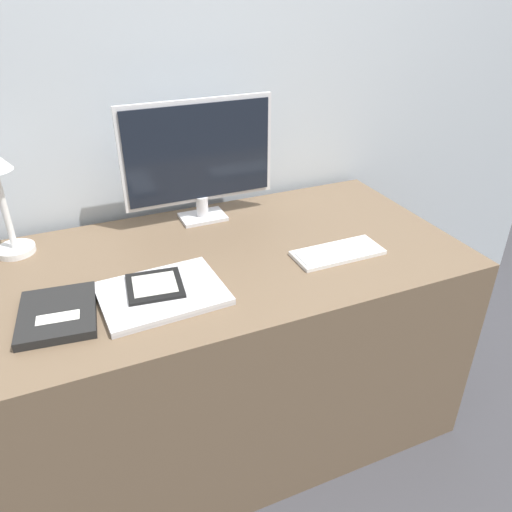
% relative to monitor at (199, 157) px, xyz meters
% --- Properties ---
extents(ground_plane, '(10.00, 10.00, 0.00)m').
position_rel_monitor_xyz_m(ground_plane, '(-0.01, -0.41, -0.94)').
color(ground_plane, '#38383D').
extents(wall_back, '(3.60, 0.05, 2.40)m').
position_rel_monitor_xyz_m(wall_back, '(-0.01, 0.17, 0.26)').
color(wall_back, '#B2BCC6').
rests_on(wall_back, ground_plane).
extents(desk, '(1.45, 0.77, 0.71)m').
position_rel_monitor_xyz_m(desk, '(-0.01, -0.28, -0.58)').
color(desk, brown).
rests_on(desk, ground_plane).
extents(monitor, '(0.52, 0.11, 0.41)m').
position_rel_monitor_xyz_m(monitor, '(0.00, 0.00, 0.00)').
color(monitor, silver).
rests_on(monitor, desk).
extents(keyboard, '(0.28, 0.12, 0.01)m').
position_rel_monitor_xyz_m(keyboard, '(0.30, -0.42, -0.22)').
color(keyboard, silver).
rests_on(keyboard, desk).
extents(laptop, '(0.34, 0.26, 0.02)m').
position_rel_monitor_xyz_m(laptop, '(-0.25, -0.42, -0.22)').
color(laptop, '#BCBCC1').
rests_on(laptop, desk).
extents(ereader, '(0.16, 0.17, 0.01)m').
position_rel_monitor_xyz_m(ereader, '(-0.27, -0.40, -0.20)').
color(ereader, black).
rests_on(ereader, laptop).
extents(notebook, '(0.21, 0.25, 0.02)m').
position_rel_monitor_xyz_m(notebook, '(-0.52, -0.41, -0.21)').
color(notebook, black).
rests_on(notebook, desk).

